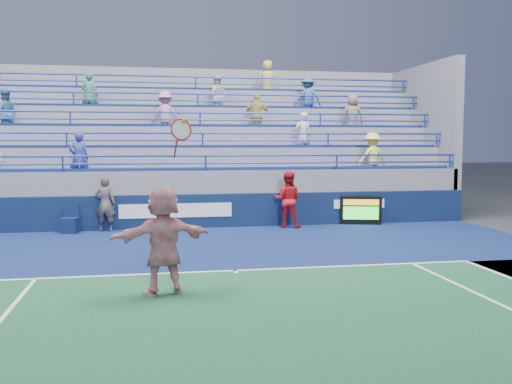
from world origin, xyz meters
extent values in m
plane|color=#333538|center=(0.00, 0.00, 0.00)|extent=(120.00, 120.00, 0.00)
cube|color=#102151|center=(0.00, 2.20, 0.01)|extent=(18.00, 8.40, 0.02)
cube|color=white|center=(0.00, 0.00, 0.02)|extent=(11.00, 0.10, 0.01)
cube|color=white|center=(0.00, -0.10, 0.02)|extent=(0.08, 0.30, 0.01)
cube|color=#091735|center=(0.00, 6.50, 0.55)|extent=(18.00, 0.30, 1.10)
cube|color=white|center=(-1.00, 6.34, 0.60)|extent=(3.60, 0.02, 0.45)
cube|color=white|center=(5.20, 6.34, 0.70)|extent=(1.80, 0.02, 0.30)
cube|color=slate|center=(0.00, 9.45, 0.55)|extent=(18.00, 5.60, 1.10)
cube|color=slate|center=(0.00, 9.45, 0.93)|extent=(18.00, 5.60, 1.85)
cube|color=navy|center=(0.00, 7.10, 1.90)|extent=(17.40, 0.45, 0.10)
cylinder|color=#1E35A6|center=(0.00, 6.70, 2.35)|extent=(18.00, 0.07, 0.07)
cube|color=slate|center=(0.00, 9.95, 1.30)|extent=(18.00, 4.60, 2.60)
cube|color=navy|center=(0.00, 8.10, 2.65)|extent=(17.40, 0.45, 0.10)
cylinder|color=#1E35A6|center=(0.00, 7.70, 3.10)|extent=(18.00, 0.07, 0.07)
cube|color=slate|center=(0.00, 10.45, 1.68)|extent=(18.00, 3.60, 3.35)
cube|color=navy|center=(0.00, 9.10, 3.40)|extent=(17.40, 0.45, 0.10)
cylinder|color=#1E35A6|center=(0.00, 8.70, 3.85)|extent=(18.00, 0.07, 0.07)
cube|color=slate|center=(0.00, 10.95, 2.05)|extent=(18.00, 2.60, 4.10)
cube|color=navy|center=(0.00, 10.10, 4.15)|extent=(17.40, 0.45, 0.10)
cylinder|color=#1E35A6|center=(0.00, 9.70, 4.60)|extent=(18.00, 0.07, 0.07)
cube|color=slate|center=(0.00, 11.45, 2.42)|extent=(18.00, 1.60, 4.85)
cube|color=navy|center=(0.00, 11.10, 4.90)|extent=(17.40, 0.45, 0.10)
cylinder|color=#1E35A6|center=(0.00, 10.70, 5.35)|extent=(18.00, 0.07, 0.07)
imported|color=#CB83A5|center=(-1.23, 9.10, 3.78)|extent=(1.14, 0.71, 1.70)
imported|color=#FDFA62|center=(5.94, 7.10, 2.28)|extent=(1.19, 0.82, 1.70)
imported|color=#8C6A5D|center=(5.92, 9.10, 3.78)|extent=(0.90, 0.65, 1.70)
imported|color=navy|center=(-4.05, 7.10, 2.28)|extent=(0.67, 0.48, 1.70)
imported|color=silver|center=(0.76, 10.10, 4.53)|extent=(0.83, 0.64, 1.70)
imported|color=#D2B751|center=(2.97, 11.10, 5.28)|extent=(0.94, 0.73, 1.70)
imported|color=silver|center=(3.67, 8.10, 3.03)|extent=(0.68, 0.51, 1.70)
imported|color=#367759|center=(-3.97, 10.10, 4.53)|extent=(0.68, 0.51, 1.70)
imported|color=#2E5E8A|center=(4.40, 10.10, 4.53)|extent=(1.12, 0.66, 1.70)
imported|color=gold|center=(2.17, 9.10, 3.78)|extent=(1.06, 0.63, 1.70)
imported|color=teal|center=(-6.73, 9.10, 3.78)|extent=(0.98, 0.86, 1.70)
cube|color=black|center=(5.20, 6.19, 0.48)|extent=(1.39, 0.51, 0.97)
cube|color=gold|center=(5.20, 6.11, 0.77)|extent=(1.19, 0.02, 0.19)
cube|color=#19E533|center=(5.20, 6.11, 0.41)|extent=(1.19, 0.02, 0.43)
cube|color=#0D1941|center=(-4.25, 6.04, 0.24)|extent=(0.56, 0.56, 0.48)
cube|color=#0D1941|center=(-4.25, 6.26, 0.67)|extent=(0.48, 0.14, 0.38)
imported|color=silver|center=(-1.56, -1.60, 1.01)|extent=(1.96, 1.05, 2.01)
torus|color=maroon|center=(-1.21, -1.60, 3.02)|extent=(0.42, 0.24, 0.41)
cylinder|color=maroon|center=(-1.31, -1.60, 2.68)|extent=(0.09, 0.23, 0.36)
sphere|color=#D3E134|center=(-1.16, -1.65, 3.19)|extent=(0.07, 0.07, 0.07)
imported|color=#141737|center=(-3.19, 6.20, 0.88)|extent=(0.72, 0.55, 1.76)
imported|color=red|center=(2.61, 6.01, 0.92)|extent=(1.09, 0.98, 1.85)
camera|label=1|loc=(-1.73, -12.01, 2.79)|focal=40.00mm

